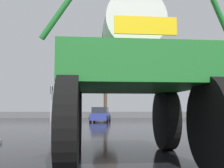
{
  "coord_description": "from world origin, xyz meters",
  "views": [
    {
      "loc": [
        -0.24,
        -0.36,
        1.34
      ],
      "look_at": [
        0.41,
        8.92,
        2.19
      ],
      "focal_mm": 43.86,
      "sensor_mm": 36.0,
      "label": 1
    }
  ],
  "objects": [
    {
      "name": "ground_plane",
      "position": [
        0.0,
        18.0,
        0.0
      ],
      "size": [
        120.0,
        120.0,
        0.0
      ],
      "primitive_type": "plane",
      "color": "black"
    },
    {
      "name": "roadside_barrier",
      "position": [
        0.0,
        40.46,
        0.45
      ],
      "size": [
        29.55,
        0.24,
        0.9
      ],
      "primitive_type": "cube",
      "color": "#59595B",
      "rests_on": "ground"
    },
    {
      "name": "bare_tree_far_center",
      "position": [
        1.35,
        34.21,
        5.21
      ],
      "size": [
        3.2,
        3.2,
        6.65
      ],
      "color": "#473828",
      "rests_on": "ground"
    },
    {
      "name": "traffic_signal_far_right",
      "position": [
        -4.54,
        29.6,
        2.37
      ],
      "size": [
        0.24,
        0.55,
        3.25
      ],
      "color": "#A8AAAF",
      "rests_on": "ground"
    },
    {
      "name": "traffic_signal_near_right",
      "position": [
        4.61,
        12.06,
        2.41
      ],
      "size": [
        0.24,
        0.54,
        3.32
      ],
      "color": "#A8AAAF",
      "rests_on": "ground"
    },
    {
      "name": "sedan_ahead",
      "position": [
        0.57,
        28.64,
        0.71
      ],
      "size": [
        2.35,
        4.31,
        1.52
      ],
      "rotation": [
        0.0,
        0.0,
        1.42
      ],
      "color": "navy",
      "rests_on": "ground"
    },
    {
      "name": "oversize_sprayer",
      "position": [
        0.74,
        6.9,
        2.14
      ],
      "size": [
        4.06,
        5.59,
        4.32
      ],
      "rotation": [
        0.0,
        0.0,
        1.6
      ],
      "color": "black",
      "rests_on": "ground"
    },
    {
      "name": "traffic_signal_far_left",
      "position": [
        -4.74,
        29.59,
        2.84
      ],
      "size": [
        0.24,
        0.55,
        3.9
      ],
      "color": "#A8AAAF",
      "rests_on": "ground"
    }
  ]
}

